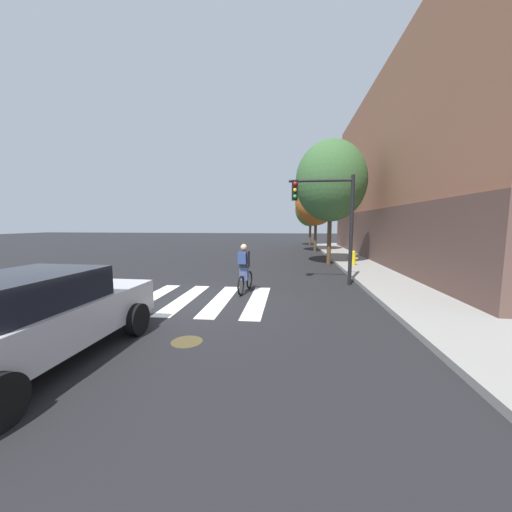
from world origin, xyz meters
The scene contains 11 objects.
ground_plane centered at (0.00, 0.00, 0.00)m, with size 120.00×120.00×0.00m, color black.
sidewalk centered at (8.75, 0.00, 0.07)m, with size 6.50×50.00×0.15m, color gray.
crosswalk_stripes centered at (-0.45, 0.00, 0.01)m, with size 5.16×3.70×0.01m.
manhole_cover centered at (0.77, -3.21, 0.00)m, with size 0.64×0.64×0.01m, color #473D1E.
sedan_near centered at (-1.45, -4.43, 0.82)m, with size 2.28×4.66×1.59m.
cyclist centered at (1.28, 1.07, 0.84)m, with size 0.39×1.70×1.69m.
traffic_light_near centered at (4.33, 2.78, 2.86)m, with size 2.47×0.28×4.20m.
fire_hydrant centered at (6.26, 7.30, 0.53)m, with size 0.33×0.22×0.78m.
street_tree_near centered at (5.09, 8.40, 4.75)m, with size 3.95×3.95×7.03m.
street_tree_mid centered at (4.99, 16.34, 4.20)m, with size 3.50×3.50×6.23m.
street_tree_far centered at (5.02, 23.11, 3.92)m, with size 3.26×3.26×5.80m.
Camera 1 is at (2.81, -8.66, 2.40)m, focal length 20.33 mm.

